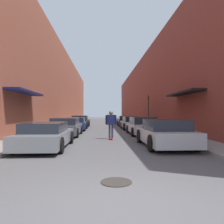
{
  "coord_description": "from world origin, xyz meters",
  "views": [
    {
      "loc": [
        -0.3,
        -3.68,
        1.54
      ],
      "look_at": [
        0.37,
        10.31,
        1.64
      ],
      "focal_mm": 35.0,
      "sensor_mm": 36.0,
      "label": 1
    }
  ],
  "objects_px": {
    "parked_car_right_1": "(142,126)",
    "skateboarder": "(111,122)",
    "parked_car_left_0": "(46,135)",
    "manhole_cover": "(116,182)",
    "traffic_light": "(148,107)",
    "parked_car_right_0": "(165,133)",
    "parked_car_right_2": "(132,123)",
    "parked_car_right_3": "(126,121)",
    "parked_car_left_2": "(75,124)",
    "parked_car_left_1": "(66,127)",
    "parked_car_left_3": "(80,121)"
  },
  "relations": [
    {
      "from": "parked_car_right_3",
      "to": "manhole_cover",
      "type": "height_order",
      "value": "parked_car_right_3"
    },
    {
      "from": "parked_car_right_1",
      "to": "manhole_cover",
      "type": "relative_size",
      "value": 6.6
    },
    {
      "from": "parked_car_right_3",
      "to": "traffic_light",
      "type": "xyz_separation_m",
      "value": [
        2.15,
        -3.15,
        1.62
      ]
    },
    {
      "from": "parked_car_left_2",
      "to": "parked_car_left_3",
      "type": "xyz_separation_m",
      "value": [
        -0.04,
        5.15,
        0.05
      ]
    },
    {
      "from": "parked_car_right_2",
      "to": "manhole_cover",
      "type": "bearing_deg",
      "value": -99.15
    },
    {
      "from": "parked_car_left_2",
      "to": "parked_car_right_1",
      "type": "distance_m",
      "value": 7.09
    },
    {
      "from": "parked_car_left_0",
      "to": "skateboarder",
      "type": "distance_m",
      "value": 4.46
    },
    {
      "from": "parked_car_right_0",
      "to": "parked_car_right_3",
      "type": "height_order",
      "value": "parked_car_right_0"
    },
    {
      "from": "manhole_cover",
      "to": "traffic_light",
      "type": "height_order",
      "value": "traffic_light"
    },
    {
      "from": "parked_car_left_2",
      "to": "parked_car_right_0",
      "type": "relative_size",
      "value": 0.98
    },
    {
      "from": "parked_car_left_3",
      "to": "parked_car_left_0",
      "type": "bearing_deg",
      "value": -89.96
    },
    {
      "from": "parked_car_left_0",
      "to": "parked_car_right_2",
      "type": "distance_m",
      "value": 12.33
    },
    {
      "from": "manhole_cover",
      "to": "traffic_light",
      "type": "distance_m",
      "value": 19.64
    },
    {
      "from": "parked_car_left_2",
      "to": "skateboarder",
      "type": "relative_size",
      "value": 2.53
    },
    {
      "from": "parked_car_left_3",
      "to": "traffic_light",
      "type": "relative_size",
      "value": 1.16
    },
    {
      "from": "parked_car_right_3",
      "to": "traffic_light",
      "type": "bearing_deg",
      "value": -55.72
    },
    {
      "from": "parked_car_left_1",
      "to": "parked_car_right_2",
      "type": "xyz_separation_m",
      "value": [
        5.39,
        5.68,
        0.01
      ]
    },
    {
      "from": "parked_car_left_0",
      "to": "traffic_light",
      "type": "xyz_separation_m",
      "value": [
        7.61,
        13.96,
        1.66
      ]
    },
    {
      "from": "parked_car_left_3",
      "to": "parked_car_right_3",
      "type": "bearing_deg",
      "value": 14.03
    },
    {
      "from": "parked_car_left_3",
      "to": "skateboarder",
      "type": "xyz_separation_m",
      "value": [
        3.04,
        -12.5,
        0.43
      ]
    },
    {
      "from": "parked_car_left_2",
      "to": "traffic_light",
      "type": "xyz_separation_m",
      "value": [
        7.59,
        3.37,
        1.65
      ]
    },
    {
      "from": "skateboarder",
      "to": "manhole_cover",
      "type": "height_order",
      "value": "skateboarder"
    },
    {
      "from": "parked_car_right_1",
      "to": "skateboarder",
      "type": "distance_m",
      "value": 3.7
    },
    {
      "from": "parked_car_left_0",
      "to": "parked_car_left_1",
      "type": "bearing_deg",
      "value": 90.16
    },
    {
      "from": "parked_car_right_1",
      "to": "parked_car_right_3",
      "type": "height_order",
      "value": "parked_car_right_1"
    },
    {
      "from": "parked_car_right_1",
      "to": "parked_car_right_0",
      "type": "bearing_deg",
      "value": -90.46
    },
    {
      "from": "parked_car_right_0",
      "to": "skateboarder",
      "type": "distance_m",
      "value": 3.9
    },
    {
      "from": "traffic_light",
      "to": "parked_car_left_2",
      "type": "bearing_deg",
      "value": -156.06
    },
    {
      "from": "parked_car_left_1",
      "to": "parked_car_right_0",
      "type": "xyz_separation_m",
      "value": [
        5.4,
        -5.25,
        0.02
      ]
    },
    {
      "from": "parked_car_left_0",
      "to": "skateboarder",
      "type": "height_order",
      "value": "skateboarder"
    },
    {
      "from": "parked_car_left_3",
      "to": "parked_car_right_3",
      "type": "height_order",
      "value": "parked_car_left_3"
    },
    {
      "from": "parked_car_right_1",
      "to": "traffic_light",
      "type": "bearing_deg",
      "value": 74.67
    },
    {
      "from": "parked_car_left_2",
      "to": "parked_car_right_2",
      "type": "bearing_deg",
      "value": 5.41
    },
    {
      "from": "parked_car_left_2",
      "to": "skateboarder",
      "type": "height_order",
      "value": "skateboarder"
    },
    {
      "from": "parked_car_right_0",
      "to": "traffic_light",
      "type": "relative_size",
      "value": 1.3
    },
    {
      "from": "parked_car_left_2",
      "to": "parked_car_right_1",
      "type": "relative_size",
      "value": 0.94
    },
    {
      "from": "parked_car_right_2",
      "to": "skateboarder",
      "type": "relative_size",
      "value": 2.55
    },
    {
      "from": "parked_car_left_0",
      "to": "parked_car_left_1",
      "type": "distance_m",
      "value": 5.42
    },
    {
      "from": "parked_car_right_0",
      "to": "manhole_cover",
      "type": "height_order",
      "value": "parked_car_right_0"
    },
    {
      "from": "parked_car_right_2",
      "to": "parked_car_right_1",
      "type": "bearing_deg",
      "value": -89.35
    },
    {
      "from": "manhole_cover",
      "to": "parked_car_right_1",
      "type": "bearing_deg",
      "value": 76.44
    },
    {
      "from": "parked_car_right_2",
      "to": "parked_car_right_3",
      "type": "height_order",
      "value": "parked_car_right_2"
    },
    {
      "from": "parked_car_left_0",
      "to": "parked_car_left_1",
      "type": "height_order",
      "value": "parked_car_left_1"
    },
    {
      "from": "parked_car_left_2",
      "to": "parked_car_left_3",
      "type": "distance_m",
      "value": 5.15
    },
    {
      "from": "parked_car_left_3",
      "to": "manhole_cover",
      "type": "xyz_separation_m",
      "value": [
        2.8,
        -20.69,
        -0.62
      ]
    },
    {
      "from": "parked_car_right_1",
      "to": "parked_car_right_3",
      "type": "bearing_deg",
      "value": 89.85
    },
    {
      "from": "parked_car_left_3",
      "to": "parked_car_left_1",
      "type": "bearing_deg",
      "value": -90.02
    },
    {
      "from": "parked_car_left_1",
      "to": "skateboarder",
      "type": "bearing_deg",
      "value": -35.57
    },
    {
      "from": "parked_car_left_1",
      "to": "parked_car_left_2",
      "type": "relative_size",
      "value": 1.01
    },
    {
      "from": "parked_car_left_1",
      "to": "traffic_light",
      "type": "relative_size",
      "value": 1.3
    }
  ]
}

